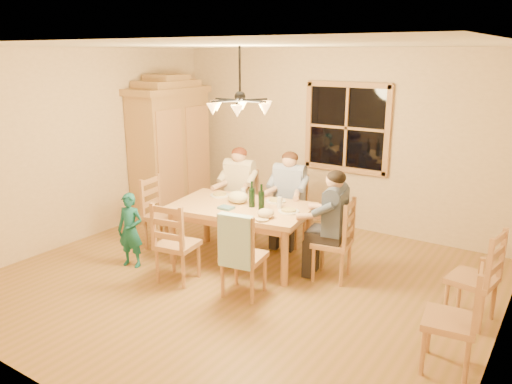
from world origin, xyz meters
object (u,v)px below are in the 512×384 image
Objects in this scene: chair_far_right at (288,224)px; chair_spare_front at (448,337)px; chair_near_right at (244,269)px; child at (130,230)px; chair_spare_back at (471,293)px; chair_end_left at (163,226)px; adult_woman at (239,181)px; adult_slate_man at (334,211)px; chair_far_left at (239,217)px; wine_bottle_a at (252,194)px; adult_plaid_man at (289,187)px; dining_table at (241,213)px; chair_end_right at (332,254)px; chair_near_left at (178,256)px; chandelier at (240,105)px; armoire at (170,153)px; wine_bottle_b at (261,197)px.

chair_far_right and chair_spare_front have the same top height.
chair_near_right is 1.04× the size of child.
chair_spare_front is 1.00× the size of chair_spare_back.
chair_end_left is 1.00× the size of chair_spare_back.
adult_woman reaches higher than chair_spare_back.
adult_woman is at bearing 57.67° from child.
adult_slate_man is at bearing 46.74° from chair_near_right.
chair_spare_front is at bearing 70.65° from chair_end_left.
wine_bottle_a reaches higher than chair_far_left.
adult_woman is at bearing -125.49° from chair_far_left.
adult_plaid_man reaches higher than chair_spare_back.
chair_spare_back is (2.79, 0.04, -0.35)m from dining_table.
chair_end_right is 1.00× the size of chair_spare_front.
adult_woman reaches higher than chair_near_left.
adult_plaid_man is 0.84m from wine_bottle_a.
armoire is (-2.42, 1.45, -1.02)m from chandelier.
dining_table is 1.41m from child.
adult_slate_man is 2.65× the size of wine_bottle_a.
wine_bottle_b is at bearing 17.09° from child.
chandelier reaches higher than chair_near_left.
chair_spare_front is (3.09, -0.04, 0.00)m from chair_near_left.
chair_end_right is (3.28, -0.78, -0.75)m from armoire.
dining_table is 5.70× the size of wine_bottle_a.
chair_near_left is at bearing -116.44° from wine_bottle_a.
adult_woman reaches higher than wine_bottle_b.
adult_plaid_man is 2.65× the size of wine_bottle_a.
armoire is 1.22× the size of dining_table.
chair_spare_front is (3.98, -0.73, 0.00)m from chair_end_left.
armoire is 2.32× the size of chair_near_right.
chair_end_right is at bearing -53.92° from adult_slate_man.
chair_far_left is at bearing 126.82° from dining_table.
dining_table is 1.26m from chair_end_right.
chandelier is at bearing 86.57° from chair_far_right.
armoire is 2.32× the size of chair_end_right.
armoire is at bearing -11.61° from adult_plaid_man.
chair_far_left and chair_spare_front have the same top height.
chair_far_left is 1.00× the size of chair_near_right.
chair_near_right is at bearing 118.23° from chair_spare_back.
chair_spare_back is (4.87, -0.93, -0.75)m from armoire.
armoire is 2.31m from adult_plaid_man.
adult_woman and adult_plaid_man have the same top height.
chair_far_left is at bearing -0.00° from chair_far_right.
child is (-1.29, -1.74, 0.17)m from chair_far_right.
adult_woman is at bearing 87.01° from chair_spare_back.
chair_end_left and chair_spare_front have the same top height.
adult_slate_man reaches higher than child.
adult_woman is (-1.75, 0.56, 0.54)m from chair_end_right.
dining_table is at bearing 64.34° from chair_spare_front.
chandelier is at bearing -30.86° from armoire.
adult_woman reaches higher than wine_bottle_a.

